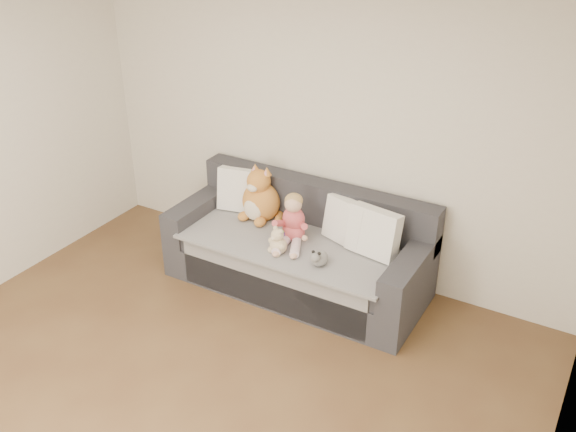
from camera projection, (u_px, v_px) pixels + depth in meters
The scene contains 10 objects.
room_shell at pixel (166, 234), 3.76m from camera, with size 5.00×5.00×5.00m.
sofa at pixel (299, 252), 5.48m from camera, with size 2.20×0.94×0.85m.
cushion_left at pixel (242, 190), 5.74m from camera, with size 0.45×0.28×0.40m.
cushion_right_back at pixel (346, 222), 5.24m from camera, with size 0.44×0.30×0.38m.
cushion_right_front at pixel (374, 232), 5.06m from camera, with size 0.45×0.26×0.40m.
toddler at pixel (293, 222), 5.24m from camera, with size 0.30×0.44×0.43m.
plush_cat at pixel (260, 199), 5.59m from camera, with size 0.41×0.35×0.52m.
teddy_bear at pixel (278, 243), 5.11m from camera, with size 0.18×0.15×0.23m.
plush_cow at pixel (319, 258), 4.96m from camera, with size 0.13×0.20×0.16m.
sippy_cup at pixel (281, 235), 5.29m from camera, with size 0.11×0.09×0.12m.
Camera 1 is at (2.25, -2.04, 3.16)m, focal length 40.00 mm.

